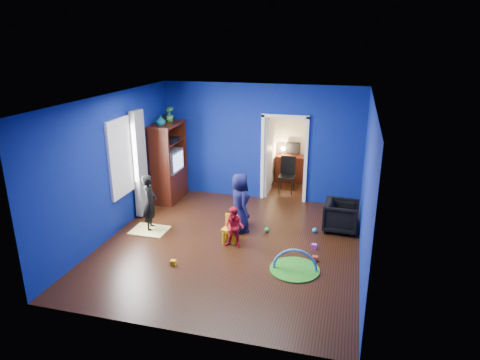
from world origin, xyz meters
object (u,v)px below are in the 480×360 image
(armchair, at_px, (341,216))
(crt_tv, at_px, (170,161))
(tv_armoire, at_px, (168,162))
(hopper_ball, at_px, (241,218))
(kid_chair, at_px, (230,230))
(folding_chair, at_px, (287,176))
(child_black, at_px, (150,203))
(vase, at_px, (161,120))
(study_desk, at_px, (292,168))
(child_navy, at_px, (240,203))
(play_mat, at_px, (295,269))
(toddler_red, at_px, (234,228))

(armchair, bearing_deg, crt_tv, 81.51)
(tv_armoire, distance_m, hopper_ball, 2.57)
(kid_chair, bearing_deg, hopper_ball, 100.27)
(tv_armoire, relative_size, kid_chair, 3.92)
(folding_chair, bearing_deg, child_black, -128.83)
(vase, bearing_deg, study_desk, 41.80)
(armchair, distance_m, crt_tv, 4.39)
(armchair, bearing_deg, kid_chair, 120.00)
(vase, height_order, study_desk, vase)
(kid_chair, bearing_deg, crt_tv, 148.54)
(vase, bearing_deg, folding_chair, 28.88)
(tv_armoire, xyz_separation_m, crt_tv, (0.04, 0.00, 0.04))
(child_navy, xyz_separation_m, play_mat, (1.37, -1.33, -0.63))
(tv_armoire, relative_size, crt_tv, 2.80)
(hopper_ball, relative_size, kid_chair, 0.74)
(hopper_ball, xyz_separation_m, folding_chair, (0.64, 2.38, 0.28))
(vase, bearing_deg, child_black, -76.80)
(kid_chair, bearing_deg, study_desk, 92.06)
(vase, distance_m, play_mat, 4.79)
(play_mat, bearing_deg, study_desk, 99.03)
(child_navy, height_order, vase, vase)
(armchair, bearing_deg, child_black, 106.35)
(child_black, distance_m, crt_tv, 1.87)
(toddler_red, bearing_deg, tv_armoire, 140.74)
(vase, xyz_separation_m, folding_chair, (2.80, 1.55, -1.62))
(armchair, height_order, study_desk, study_desk)
(toddler_red, bearing_deg, child_black, 173.81)
(vase, relative_size, play_mat, 0.27)
(child_black, bearing_deg, child_navy, -93.02)
(hopper_ball, relative_size, play_mat, 0.41)
(crt_tv, bearing_deg, tv_armoire, 180.00)
(toddler_red, relative_size, crt_tv, 1.20)
(toddler_red, relative_size, folding_chair, 0.91)
(armchair, distance_m, vase, 4.67)
(armchair, distance_m, hopper_ball, 2.16)
(kid_chair, bearing_deg, child_black, -173.29)
(tv_armoire, height_order, crt_tv, tv_armoire)
(toddler_red, bearing_deg, study_desk, 86.96)
(tv_armoire, bearing_deg, armchair, -10.57)
(study_desk, bearing_deg, child_black, -121.47)
(hopper_ball, xyz_separation_m, study_desk, (0.64, 3.34, 0.19))
(toddler_red, relative_size, tv_armoire, 0.43)
(toddler_red, distance_m, crt_tv, 3.17)
(vase, xyz_separation_m, crt_tv, (0.04, 0.30, -1.06))
(study_desk, bearing_deg, kid_chair, -98.87)
(tv_armoire, height_order, kid_chair, tv_armoire)
(child_black, bearing_deg, armchair, -91.55)
(vase, distance_m, kid_chair, 3.27)
(toddler_red, xyz_separation_m, folding_chair, (0.50, 3.38, 0.04))
(hopper_ball, bearing_deg, folding_chair, 74.99)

